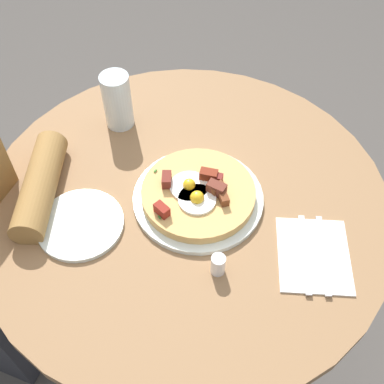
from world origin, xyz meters
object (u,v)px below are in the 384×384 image
at_px(breakfast_pizza, 198,192).
at_px(bread_plate, 80,224).
at_px(dining_table, 186,241).
at_px(salt_shaker, 218,265).
at_px(knife, 305,253).
at_px(water_glass, 117,101).
at_px(fork, 323,254).
at_px(pizza_plate, 198,198).

bearing_deg(breakfast_pizza, bread_plate, -143.72).
xyz_separation_m(breakfast_pizza, bread_plate, (-0.20, -0.15, -0.02)).
bearing_deg(dining_table, breakfast_pizza, 0.66).
xyz_separation_m(dining_table, salt_shaker, (0.12, -0.15, 0.20)).
xyz_separation_m(knife, water_glass, (-0.51, 0.21, 0.06)).
bearing_deg(breakfast_pizza, dining_table, -179.34).
distance_m(breakfast_pizza, knife, 0.25).
height_order(bread_plate, water_glass, water_glass).
bearing_deg(bread_plate, fork, 12.32).
xyz_separation_m(breakfast_pizza, fork, (0.28, -0.04, -0.02)).
relative_size(pizza_plate, fork, 1.55).
bearing_deg(pizza_plate, knife, -12.93).
distance_m(pizza_plate, fork, 0.28).
distance_m(bread_plate, fork, 0.49).
distance_m(bread_plate, water_glass, 0.32).
height_order(bread_plate, knife, bread_plate).
distance_m(breakfast_pizza, water_glass, 0.31).
xyz_separation_m(bread_plate, salt_shaker, (0.30, 0.00, 0.02)).
xyz_separation_m(pizza_plate, breakfast_pizza, (-0.00, -0.00, 0.02)).
xyz_separation_m(breakfast_pizza, knife, (0.24, -0.05, -0.02)).
bearing_deg(breakfast_pizza, pizza_plate, 86.62).
distance_m(pizza_plate, knife, 0.25).
relative_size(dining_table, salt_shaker, 19.26).
height_order(breakfast_pizza, knife, breakfast_pizza).
bearing_deg(water_glass, bread_plate, -79.09).
bearing_deg(breakfast_pizza, salt_shaker, -57.43).
relative_size(breakfast_pizza, water_glass, 1.73).
bearing_deg(salt_shaker, dining_table, 129.86).
xyz_separation_m(fork, water_glass, (-0.54, 0.20, 0.06)).
relative_size(knife, salt_shaker, 3.90).
relative_size(dining_table, pizza_plate, 3.18).
bearing_deg(breakfast_pizza, water_glass, 149.01).
bearing_deg(bread_plate, water_glass, 100.91).
distance_m(dining_table, breakfast_pizza, 0.21).
height_order(dining_table, bread_plate, bread_plate).
bearing_deg(water_glass, dining_table, -34.07).
height_order(breakfast_pizza, bread_plate, breakfast_pizza).
height_order(dining_table, water_glass, water_glass).
bearing_deg(salt_shaker, pizza_plate, 122.35).
xyz_separation_m(fork, salt_shaker, (-0.18, -0.10, 0.02)).
relative_size(dining_table, knife, 4.93).
distance_m(fork, water_glass, 0.58).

